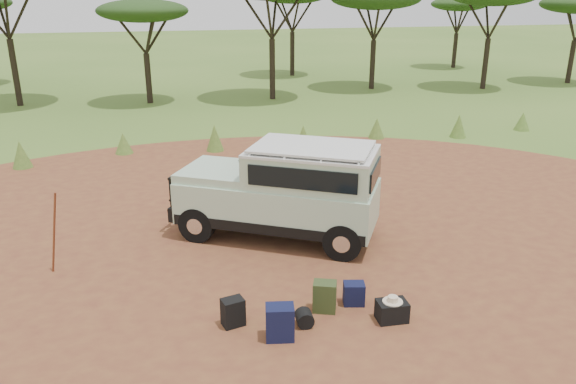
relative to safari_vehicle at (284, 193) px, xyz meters
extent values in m
plane|color=#496C26|center=(-0.62, -1.36, -1.03)|extent=(140.00, 140.00, 0.00)
cylinder|color=brown|center=(-0.62, -1.36, -1.03)|extent=(23.00, 23.00, 0.01)
cone|color=#496C26|center=(-6.62, 6.94, -0.61)|extent=(0.60, 0.60, 0.85)
cone|color=#496C26|center=(-3.62, 7.84, -0.68)|extent=(0.60, 0.60, 0.70)
cone|color=#496C26|center=(-0.62, 7.44, -0.58)|extent=(0.60, 0.60, 0.90)
cone|color=#496C26|center=(2.38, 7.04, -0.63)|extent=(0.60, 0.60, 0.80)
cone|color=#496C26|center=(5.38, 7.74, -0.66)|extent=(0.60, 0.60, 0.75)
cone|color=#496C26|center=(8.38, 7.14, -0.61)|extent=(0.60, 0.60, 0.85)
cone|color=#496C26|center=(11.38, 7.54, -0.68)|extent=(0.60, 0.60, 0.70)
cylinder|color=#2D2219|center=(-8.62, 17.64, 0.50)|extent=(0.28, 0.28, 3.06)
cylinder|color=#2D2219|center=(-2.62, 16.84, 0.14)|extent=(0.28, 0.28, 2.34)
ellipsoid|color=#1E3613|center=(-2.62, 16.84, 3.23)|extent=(4.20, 4.20, 1.05)
cylinder|color=#2D2219|center=(3.38, 16.44, 0.43)|extent=(0.28, 0.28, 2.93)
cylinder|color=#2D2219|center=(9.38, 18.14, 0.27)|extent=(0.28, 0.28, 2.61)
cylinder|color=#2D2219|center=(15.38, 16.64, 0.32)|extent=(0.28, 0.28, 2.70)
cylinder|color=#2D2219|center=(21.38, 17.24, 0.18)|extent=(0.28, 0.28, 2.43)
cylinder|color=#2D2219|center=(6.38, 24.14, 0.32)|extent=(0.28, 0.28, 2.70)
cylinder|color=#2D2219|center=(18.38, 25.14, 0.14)|extent=(0.28, 0.28, 2.34)
ellipsoid|color=#1E3613|center=(18.38, 25.14, 3.23)|extent=(3.80, 3.80, 0.95)
cube|color=#ADC9AC|center=(-0.13, 0.07, -0.19)|extent=(4.53, 3.63, 0.89)
cube|color=black|center=(-0.13, 0.07, -0.52)|extent=(4.47, 3.62, 0.23)
cube|color=#ADC9AC|center=(0.53, -0.31, 0.61)|extent=(3.10, 2.76, 0.70)
cube|color=silver|center=(0.53, -0.31, 0.99)|extent=(3.12, 2.79, 0.06)
cube|color=silver|center=(0.53, -0.31, 1.08)|extent=(2.89, 2.60, 0.05)
cube|color=#ADC9AC|center=(-1.28, 0.74, 0.35)|extent=(2.17, 2.20, 0.19)
cube|color=black|center=(-0.59, 0.34, 0.64)|extent=(0.85, 1.31, 0.49)
cube|color=black|center=(0.10, -1.04, 0.64)|extent=(1.94, 1.15, 0.42)
cube|color=black|center=(0.96, 0.43, 0.64)|extent=(1.94, 1.15, 0.42)
cube|color=black|center=(1.68, -0.98, 0.61)|extent=(0.74, 1.22, 0.39)
cube|color=black|center=(-2.00, 1.17, -0.47)|extent=(0.97, 1.54, 0.32)
cylinder|color=black|center=(-2.10, 1.22, 0.28)|extent=(0.67, 1.08, 0.07)
cylinder|color=black|center=(-2.10, 1.22, -0.21)|extent=(0.67, 1.08, 0.07)
cylinder|color=silver|center=(-2.25, 1.00, 0.10)|extent=(0.16, 0.21, 0.21)
cylinder|color=silver|center=(-1.98, 1.46, 0.10)|extent=(0.16, 0.21, 0.21)
cube|color=silver|center=(-2.07, 1.20, -0.36)|extent=(0.23, 0.36, 0.11)
cylinder|color=black|center=(-0.11, 1.01, 0.54)|extent=(0.10, 0.10, 0.77)
cylinder|color=black|center=(-1.89, 0.22, -0.64)|extent=(0.81, 0.62, 0.79)
cylinder|color=black|center=(-1.12, 1.53, -0.64)|extent=(0.81, 0.62, 0.79)
cylinder|color=black|center=(0.87, -1.38, -0.64)|extent=(0.81, 0.62, 0.79)
cylinder|color=black|center=(1.63, -0.08, -0.64)|extent=(0.81, 0.62, 0.79)
cylinder|color=brown|center=(-4.63, -0.58, -0.20)|extent=(0.32, 0.17, 1.66)
cube|color=black|center=(-1.63, -3.20, -0.79)|extent=(0.40, 0.33, 0.48)
cube|color=#111436|center=(-0.98, -3.75, -0.74)|extent=(0.49, 0.39, 0.58)
cube|color=#374821|center=(-0.06, -3.15, -0.76)|extent=(0.47, 0.40, 0.54)
cube|color=#111436|center=(0.50, -3.06, -0.83)|extent=(0.41, 0.35, 0.40)
cube|color=black|center=(0.93, -3.70, -0.86)|extent=(0.51, 0.37, 0.35)
cylinder|color=black|center=(-0.51, -3.50, -0.89)|extent=(0.30, 0.30, 0.28)
cylinder|color=beige|center=(0.93, -3.70, -0.67)|extent=(0.33, 0.33, 0.01)
cylinder|color=beige|center=(0.93, -3.70, -0.63)|extent=(0.17, 0.17, 0.08)
camera|label=1|loc=(-2.68, -11.08, 4.13)|focal=35.00mm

